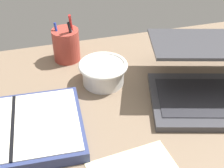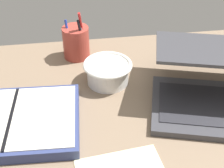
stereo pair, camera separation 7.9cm
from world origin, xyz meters
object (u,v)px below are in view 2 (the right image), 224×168
(pen_cup, at_px, (76,42))
(planner, at_px, (12,122))
(bowl, at_px, (106,72))
(laptop, at_px, (214,87))

(pen_cup, relative_size, planner, 0.49)
(bowl, xyz_separation_m, pen_cup, (-0.08, 0.16, 0.02))
(planner, bearing_deg, pen_cup, 63.31)
(bowl, height_order, pen_cup, pen_cup)
(laptop, distance_m, planner, 0.52)
(laptop, relative_size, pen_cup, 2.37)
(laptop, height_order, pen_cup, pen_cup)
(bowl, relative_size, pen_cup, 0.85)
(bowl, xyz_separation_m, planner, (-0.25, -0.15, -0.02))
(laptop, bearing_deg, pen_cup, 155.40)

